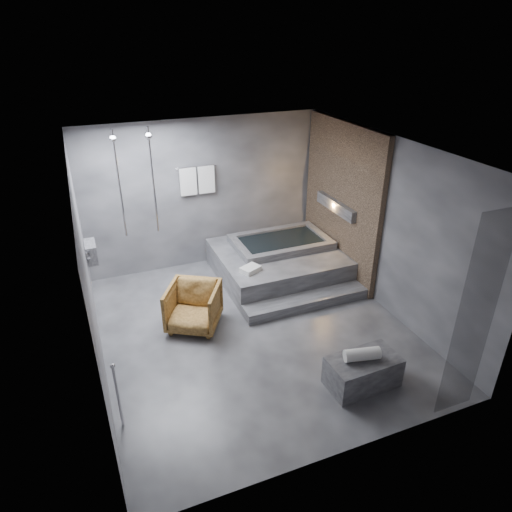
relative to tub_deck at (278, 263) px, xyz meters
name	(u,v)px	position (x,y,z in m)	size (l,w,h in m)	color
room	(273,217)	(-0.65, -1.21, 1.48)	(5.00, 5.04, 2.82)	#303033
tub_deck	(278,263)	(0.00, 0.00, 0.00)	(2.20, 2.00, 0.50)	#353538
tub_step	(306,302)	(0.00, -1.18, -0.16)	(2.20, 0.36, 0.18)	#353538
concrete_bench	(363,371)	(-0.18, -3.11, -0.04)	(0.93, 0.51, 0.42)	#2D2D2F
driftwood_chair	(193,307)	(-1.89, -1.02, 0.11)	(0.76, 0.78, 0.71)	#4F3313
rolled_towel	(362,354)	(-0.23, -3.10, 0.25)	(0.17, 0.17, 0.46)	silver
deck_towel	(250,269)	(-0.76, -0.54, 0.29)	(0.32, 0.23, 0.09)	silver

